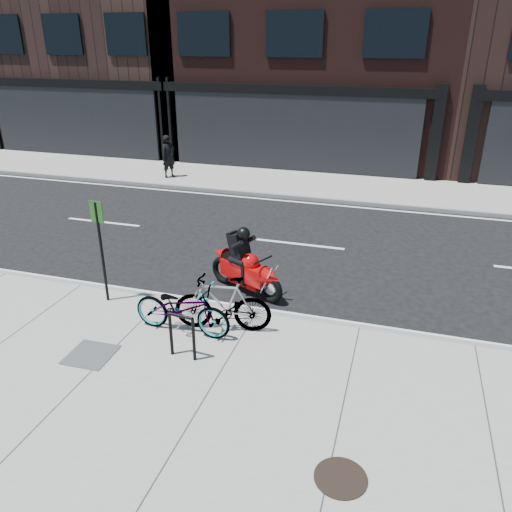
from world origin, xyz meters
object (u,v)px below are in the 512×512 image
(bike_rack, at_px, (182,332))
(manhole_cover, at_px, (341,478))
(sign_post, at_px, (101,243))
(bicycle_rear, at_px, (223,303))
(motorcycle, at_px, (248,268))
(bicycle_front, at_px, (182,308))
(pedestrian, at_px, (169,156))
(utility_grate, at_px, (91,355))

(bike_rack, xyz_separation_m, manhole_cover, (2.90, -1.77, -0.47))
(sign_post, bearing_deg, bicycle_rear, -3.44)
(bicycle_rear, distance_m, sign_post, 2.78)
(manhole_cover, distance_m, sign_post, 6.22)
(motorcycle, bearing_deg, sign_post, -127.95)
(bicycle_front, distance_m, pedestrian, 11.29)
(manhole_cover, xyz_separation_m, utility_grate, (-4.43, 1.36, 0.00))
(bicycle_front, bearing_deg, bicycle_rear, -63.98)
(motorcycle, relative_size, pedestrian, 1.18)
(pedestrian, distance_m, utility_grate, 11.89)
(bicycle_front, height_order, utility_grate, bicycle_front)
(bicycle_rear, height_order, sign_post, sign_post)
(bicycle_front, height_order, bicycle_rear, bicycle_rear)
(motorcycle, xyz_separation_m, manhole_cover, (2.62, -4.51, -0.47))
(bicycle_rear, bearing_deg, motorcycle, 172.18)
(bicycle_front, bearing_deg, manhole_cover, -125.72)
(bike_rack, bearing_deg, utility_grate, -164.83)
(bicycle_rear, xyz_separation_m, utility_grate, (-1.87, -1.43, -0.53))
(bicycle_rear, relative_size, utility_grate, 2.38)
(sign_post, bearing_deg, bike_rack, -26.47)
(bike_rack, relative_size, motorcycle, 0.44)
(utility_grate, relative_size, sign_post, 0.36)
(motorcycle, height_order, utility_grate, motorcycle)
(bicycle_front, distance_m, bicycle_rear, 0.73)
(bike_rack, height_order, sign_post, sign_post)
(bike_rack, distance_m, manhole_cover, 3.43)
(pedestrian, xyz_separation_m, sign_post, (3.16, -9.39, 0.46))
(bicycle_front, xyz_separation_m, sign_post, (-1.99, 0.66, 0.78))
(bike_rack, xyz_separation_m, pedestrian, (-5.47, 10.77, 0.32))
(sign_post, bearing_deg, bicycle_front, -14.00)
(bicycle_front, relative_size, pedestrian, 1.16)
(bicycle_rear, relative_size, manhole_cover, 2.70)
(bike_rack, distance_m, sign_post, 2.81)
(utility_grate, height_order, sign_post, sign_post)
(bicycle_rear, relative_size, sign_post, 0.84)
(utility_grate, bearing_deg, pedestrian, 109.42)
(utility_grate, bearing_deg, bicycle_rear, 37.54)
(bike_rack, xyz_separation_m, sign_post, (-2.32, 1.38, 0.78))
(bike_rack, height_order, pedestrian, pedestrian)
(manhole_cover, relative_size, sign_post, 0.31)
(utility_grate, bearing_deg, bike_rack, 15.17)
(bicycle_rear, relative_size, motorcycle, 0.95)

